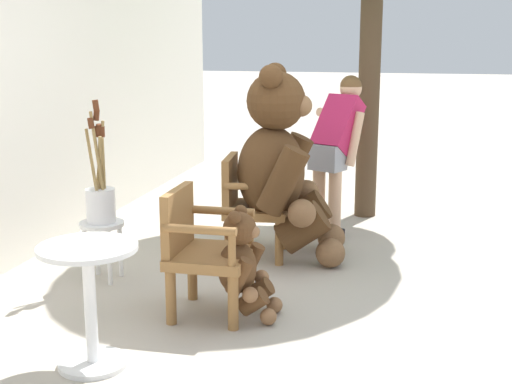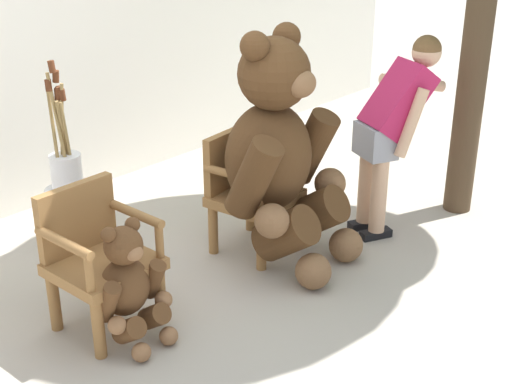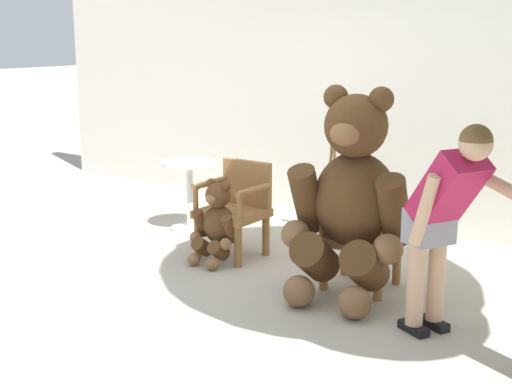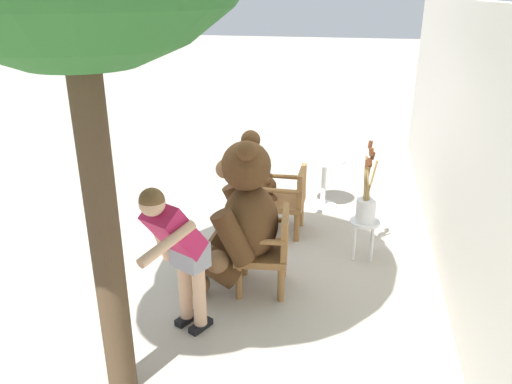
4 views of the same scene
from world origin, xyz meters
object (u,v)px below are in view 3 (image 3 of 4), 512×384
(wooden_chair_right, at_px, (365,230))
(round_side_table, at_px, (190,188))
(teddy_bear_large, at_px, (351,196))
(person_visitor, at_px, (445,210))
(white_stool, at_px, (333,205))
(teddy_bear_small, at_px, (216,223))
(wooden_chair_left, at_px, (236,206))
(brush_bucket, at_px, (334,174))

(wooden_chair_right, xyz_separation_m, round_side_table, (-2.23, 0.37, -0.01))
(teddy_bear_large, height_order, round_side_table, teddy_bear_large)
(person_visitor, bearing_deg, round_side_table, 162.57)
(wooden_chair_right, distance_m, round_side_table, 2.26)
(white_stool, bearing_deg, teddy_bear_small, -110.53)
(wooden_chair_left, height_order, brush_bucket, brush_bucket)
(teddy_bear_large, xyz_separation_m, teddy_bear_small, (-1.34, -0.01, -0.43))
(wooden_chair_left, distance_m, round_side_table, 0.98)
(wooden_chair_right, bearing_deg, brush_bucket, 132.16)
(wooden_chair_right, height_order, round_side_table, wooden_chair_right)
(white_stool, relative_size, brush_bucket, 0.49)
(wooden_chair_right, relative_size, round_side_table, 1.19)
(teddy_bear_large, height_order, white_stool, teddy_bear_large)
(wooden_chair_left, xyz_separation_m, teddy_bear_small, (0.00, -0.28, -0.09))
(person_visitor, xyz_separation_m, white_stool, (-1.76, 1.56, -0.54))
(person_visitor, bearing_deg, wooden_chair_right, 145.92)
(brush_bucket, bearing_deg, round_side_table, -157.11)
(person_visitor, bearing_deg, teddy_bear_small, 171.61)
(white_stool, xyz_separation_m, round_side_table, (-1.37, -0.58, 0.09))
(person_visitor, distance_m, brush_bucket, 2.37)
(wooden_chair_right, distance_m, teddy_bear_large, 0.43)
(teddy_bear_large, xyz_separation_m, round_side_table, (-2.25, 0.64, -0.35))
(white_stool, bearing_deg, teddy_bear_large, -54.31)
(wooden_chair_left, xyz_separation_m, round_side_table, (-0.91, 0.37, -0.01))
(teddy_bear_large, xyz_separation_m, person_visitor, (0.88, -0.34, 0.09))
(wooden_chair_right, distance_m, brush_bucket, 1.30)
(wooden_chair_right, distance_m, white_stool, 1.29)
(wooden_chair_left, bearing_deg, round_side_table, 157.63)
(white_stool, distance_m, round_side_table, 1.49)
(wooden_chair_right, relative_size, teddy_bear_small, 1.14)
(brush_bucket, distance_m, round_side_table, 1.50)
(teddy_bear_large, distance_m, round_side_table, 2.36)
(person_visitor, bearing_deg, white_stool, 138.42)
(person_visitor, relative_size, round_side_table, 2.06)
(person_visitor, bearing_deg, brush_bucket, 138.47)
(round_side_table, bearing_deg, brush_bucket, 22.89)
(teddy_bear_large, bearing_deg, wooden_chair_right, 93.69)
(wooden_chair_left, xyz_separation_m, brush_bucket, (0.46, 0.95, 0.20))
(person_visitor, relative_size, brush_bucket, 1.59)
(wooden_chair_right, height_order, brush_bucket, brush_bucket)
(white_stool, bearing_deg, wooden_chair_left, -115.97)
(wooden_chair_left, height_order, teddy_bear_small, wooden_chair_left)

